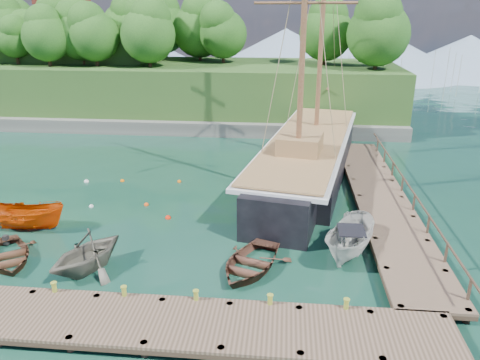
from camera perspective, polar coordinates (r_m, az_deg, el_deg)
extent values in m
plane|color=#163829|center=(24.63, -7.72, -8.40)|extent=(160.00, 160.00, 0.00)
cube|color=#4B392A|center=(18.62, -6.19, -16.91)|extent=(20.00, 3.20, 0.12)
cube|color=black|center=(18.72, -6.17, -17.30)|extent=(20.00, 3.20, 0.20)
cylinder|color=black|center=(20.65, 23.35, -16.19)|extent=(0.28, 0.28, 1.10)
cube|color=#4B392A|center=(30.75, 16.75, -1.97)|extent=(3.20, 24.00, 0.12)
cube|color=black|center=(30.81, 16.72, -2.24)|extent=(3.20, 24.00, 0.20)
cylinder|color=black|center=(20.63, 18.83, -15.55)|extent=(0.28, 0.28, 1.10)
cylinder|color=black|center=(21.39, 25.87, -15.23)|extent=(0.28, 0.28, 1.10)
cylinder|color=black|center=(41.64, 12.10, 3.56)|extent=(0.28, 0.28, 1.10)
cylinder|color=black|center=(42.02, 15.62, 3.41)|extent=(0.28, 0.28, 1.10)
cylinder|color=olive|center=(21.86, -21.43, -13.85)|extent=(0.26, 0.26, 0.45)
cylinder|color=olive|center=(20.76, -13.75, -14.89)|extent=(0.26, 0.26, 0.45)
cylinder|color=olive|center=(20.04, -5.30, -15.74)|extent=(0.26, 0.26, 0.45)
cylinder|color=olive|center=(19.76, 3.63, -16.28)|extent=(0.26, 0.26, 0.45)
cylinder|color=olive|center=(19.94, 12.65, -16.44)|extent=(0.26, 0.26, 0.45)
imported|color=#4F2F1F|center=(26.06, -26.34, -8.82)|extent=(4.77, 5.05, 0.85)
imported|color=#625E51|center=(23.85, -17.99, -10.34)|extent=(4.97, 5.22, 2.14)
imported|color=#4E2E22|center=(22.76, 1.19, -10.80)|extent=(4.58, 5.36, 0.94)
imported|color=#BD3B03|center=(29.10, -24.36, -5.46)|extent=(4.50, 1.79, 1.72)
imported|color=beige|center=(24.51, 13.16, -8.95)|extent=(3.65, 5.25, 1.90)
cube|color=black|center=(34.85, 8.14, 1.96)|extent=(8.41, 17.19, 3.42)
cube|color=black|center=(44.95, 10.28, 6.04)|extent=(3.88, 5.65, 3.08)
cube|color=black|center=(26.20, 4.89, -4.27)|extent=(4.49, 4.88, 3.25)
cube|color=silver|center=(34.37, 8.28, 4.56)|extent=(9.46, 22.28, 0.25)
cube|color=brown|center=(34.31, 8.30, 4.96)|extent=(8.90, 21.73, 0.12)
cube|color=brown|center=(30.78, 7.34, 4.38)|extent=(3.20, 3.46, 1.20)
cylinder|color=brown|center=(47.91, 11.06, 10.65)|extent=(1.56, 6.81, 1.69)
cylinder|color=brown|center=(37.30, 10.12, 20.24)|extent=(0.36, 0.36, 18.18)
cylinder|color=brown|center=(28.92, 7.81, 18.95)|extent=(0.36, 0.36, 16.73)
cylinder|color=#8C7A59|center=(43.77, 11.28, 20.40)|extent=(2.46, 12.34, 10.56)
sphere|color=white|center=(30.79, -17.67, -3.13)|extent=(0.29, 0.29, 0.29)
sphere|color=#F0490D|center=(30.17, -11.35, -3.03)|extent=(0.30, 0.30, 0.30)
sphere|color=red|center=(28.13, -8.76, -4.64)|extent=(0.35, 0.35, 0.35)
sphere|color=silver|center=(30.09, 1.27, -2.67)|extent=(0.30, 0.30, 0.30)
sphere|color=orange|center=(34.62, -14.15, -0.15)|extent=(0.29, 0.29, 0.29)
sphere|color=#E36207|center=(33.73, -7.40, -0.24)|extent=(0.29, 0.29, 0.29)
sphere|color=white|center=(35.21, -18.22, -0.23)|extent=(0.35, 0.35, 0.35)
cube|color=#474744|center=(48.21, -10.69, 6.63)|extent=(50.00, 4.00, 1.40)
cube|color=#284B1B|center=(53.40, -9.10, 10.68)|extent=(50.00, 14.00, 6.00)
cube|color=#284B1B|center=(61.76, -21.26, 12.76)|extent=(24.00, 12.00, 10.00)
cylinder|color=#382616|center=(53.79, -18.48, 13.97)|extent=(0.36, 0.36, 1.40)
sphere|color=#204C1B|center=(53.62, -18.77, 16.50)|extent=(5.42, 5.42, 5.42)
cylinder|color=#382616|center=(51.86, -17.05, 13.91)|extent=(0.36, 0.36, 1.40)
sphere|color=#204C1B|center=(51.68, -17.32, 16.39)|extent=(5.02, 5.02, 5.02)
cylinder|color=#382616|center=(61.75, -20.05, 14.50)|extent=(0.36, 0.36, 1.40)
sphere|color=#204C1B|center=(61.59, -20.36, 16.97)|extent=(6.25, 6.25, 6.25)
cylinder|color=#382616|center=(48.64, 16.19, 13.62)|extent=(0.36, 0.36, 1.40)
sphere|color=#204C1B|center=(48.43, 16.50, 16.67)|extent=(6.00, 6.00, 6.00)
cylinder|color=#382616|center=(60.10, -26.16, 13.54)|extent=(0.36, 0.36, 1.40)
sphere|color=#204C1B|center=(59.94, -26.55, 15.95)|extent=(5.89, 5.89, 5.89)
cylinder|color=#382616|center=(52.88, -2.04, 14.87)|extent=(0.36, 0.36, 1.40)
sphere|color=#204C1B|center=(52.70, -2.07, 17.35)|extent=(5.13, 5.13, 5.13)
cylinder|color=#382616|center=(62.76, -20.44, 14.53)|extent=(0.36, 0.36, 1.40)
sphere|color=#204C1B|center=(62.62, -20.69, 16.50)|extent=(4.80, 4.80, 4.80)
cylinder|color=#382616|center=(53.69, -11.57, 14.57)|extent=(0.36, 0.36, 1.40)
sphere|color=#204C1B|center=(53.51, -11.77, 17.27)|extent=(5.82, 5.82, 5.82)
cylinder|color=#382616|center=(55.44, -4.89, 15.07)|extent=(0.36, 0.36, 1.40)
sphere|color=#204C1B|center=(55.26, -4.97, 17.77)|extent=(6.05, 6.05, 6.05)
cylinder|color=#382616|center=(49.65, 16.20, 13.74)|extent=(0.36, 0.36, 1.40)
sphere|color=#204C1B|center=(49.47, 16.46, 16.23)|extent=(4.77, 4.77, 4.77)
cylinder|color=#382616|center=(49.75, -10.92, 14.18)|extent=(0.36, 0.36, 1.40)
sphere|color=#204C1B|center=(49.56, -11.12, 16.95)|extent=(5.47, 5.47, 5.47)
cylinder|color=#382616|center=(51.75, 10.27, 14.45)|extent=(0.36, 0.36, 1.40)
sphere|color=#204C1B|center=(51.56, 10.44, 17.14)|extent=(5.55, 5.55, 5.55)
cylinder|color=#382616|center=(60.90, -9.35, 15.35)|extent=(0.36, 0.36, 1.40)
sphere|color=#204C1B|center=(60.74, -9.50, 17.87)|extent=(6.25, 6.25, 6.25)
cylinder|color=#382616|center=(66.15, -25.71, 14.06)|extent=(0.36, 0.36, 1.40)
sphere|color=#204C1B|center=(66.01, -26.04, 16.11)|extent=(5.41, 5.41, 5.41)
cylinder|color=#382616|center=(57.52, -18.86, 14.28)|extent=(0.36, 0.36, 1.40)
sphere|color=#204C1B|center=(57.35, -19.15, 16.67)|extent=(5.47, 5.47, 5.47)
cylinder|color=#382616|center=(56.63, -25.50, 13.34)|extent=(0.36, 0.36, 1.40)
sphere|color=#204C1B|center=(56.49, -25.79, 15.16)|extent=(3.77, 3.77, 3.77)
cylinder|color=#382616|center=(58.29, -20.41, 14.17)|extent=(0.36, 0.36, 1.40)
sphere|color=#204C1B|center=(58.12, -20.73, 16.72)|extent=(6.04, 6.04, 6.04)
cylinder|color=#382616|center=(60.56, -5.13, 15.51)|extent=(0.36, 0.36, 1.40)
sphere|color=#204C1B|center=(60.40, -5.20, 17.93)|extent=(5.89, 5.89, 5.89)
cylinder|color=#382616|center=(55.00, -13.11, 14.59)|extent=(0.36, 0.36, 1.40)
sphere|color=#204C1B|center=(54.82, -13.34, 17.31)|extent=(6.08, 6.08, 6.08)
cylinder|color=#382616|center=(57.83, -24.37, 13.61)|extent=(0.36, 0.36, 1.40)
sphere|color=#204C1B|center=(57.69, -24.67, 15.56)|extent=(4.25, 4.25, 4.25)
cylinder|color=#382616|center=(53.15, -22.22, 13.46)|extent=(0.36, 0.36, 1.40)
sphere|color=#204C1B|center=(52.99, -22.54, 15.77)|extent=(4.77, 4.77, 4.77)
cube|color=silver|center=(59.63, -20.59, 17.95)|extent=(4.00, 5.00, 3.00)
cube|color=#591E19|center=(59.62, -20.82, 19.76)|extent=(4.40, 5.40, 0.80)
cone|color=#728CA5|center=(92.41, 15.27, 15.20)|extent=(36.00, 36.00, 9.00)
cone|color=#728CA5|center=(96.99, 26.04, 13.52)|extent=(28.00, 28.00, 7.00)
cone|color=#728CA5|center=(91.29, 5.58, 15.42)|extent=(32.00, 32.00, 8.00)
cone|color=#728CA5|center=(97.82, -16.20, 15.66)|extent=(40.00, 40.00, 10.00)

